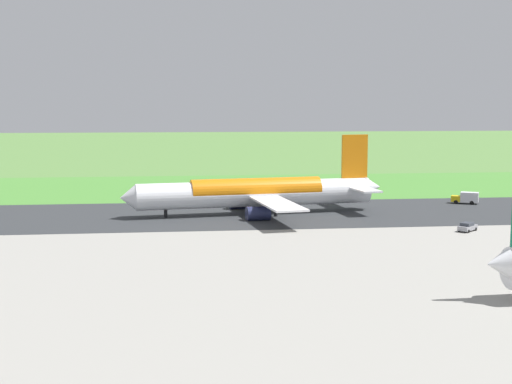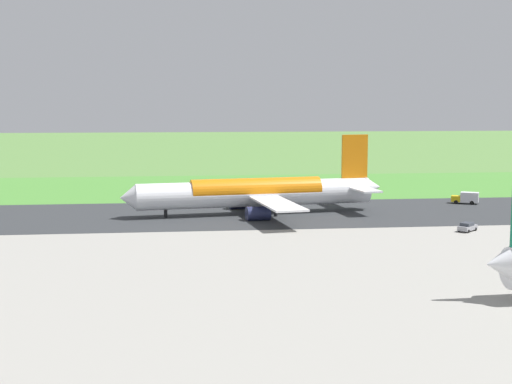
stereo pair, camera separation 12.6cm
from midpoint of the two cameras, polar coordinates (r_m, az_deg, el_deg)
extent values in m
plane|color=#547F3D|center=(142.59, -0.51, -1.80)|extent=(800.00, 800.00, 0.00)
cube|color=#2D3033|center=(142.59, -0.51, -1.79)|extent=(600.00, 36.53, 0.06)
cube|color=gray|center=(75.51, 5.03, -10.02)|extent=(440.00, 110.00, 0.05)
cube|color=#478534|center=(178.54, -1.73, 0.03)|extent=(600.00, 80.00, 0.04)
cylinder|color=white|center=(142.12, -0.03, -0.12)|extent=(48.26, 11.73, 5.20)
cone|color=white|center=(138.11, -10.33, -0.45)|extent=(3.65, 5.30, 4.94)
cone|color=white|center=(150.23, 9.33, 0.41)|extent=(4.07, 4.86, 4.42)
cube|color=orange|center=(148.02, 7.93, 2.87)|extent=(5.62, 1.26, 9.00)
cube|color=white|center=(143.58, 8.72, 0.19)|extent=(5.20, 9.46, 0.36)
cube|color=white|center=(153.69, 7.12, 0.68)|extent=(5.20, 9.46, 0.36)
cube|color=white|center=(131.91, 1.58, -0.87)|extent=(8.96, 22.62, 0.35)
cube|color=white|center=(153.01, -0.68, 0.25)|extent=(8.96, 22.62, 0.35)
cylinder|color=#23284C|center=(134.97, 0.14, -1.75)|extent=(4.84, 3.39, 2.80)
cylinder|color=#23284C|center=(149.38, -1.29, -0.88)|extent=(4.84, 3.39, 2.80)
cylinder|color=black|center=(139.13, -7.33, -1.37)|extent=(0.70, 0.70, 3.42)
cylinder|color=black|center=(139.42, 1.58, -1.30)|extent=(0.70, 0.70, 3.42)
cylinder|color=black|center=(147.05, 0.72, -0.85)|extent=(0.70, 0.70, 3.42)
cylinder|color=orange|center=(142.06, -0.03, 0.09)|extent=(26.87, 8.80, 5.23)
cone|color=white|center=(84.04, 19.06, -5.49)|extent=(3.44, 4.25, 4.10)
cube|color=gold|center=(163.71, 15.83, -0.52)|extent=(2.96, 2.96, 1.30)
cube|color=silver|center=(163.44, 16.81, -0.40)|extent=(4.43, 3.79, 2.20)
cylinder|color=black|center=(162.81, 15.79, -0.79)|extent=(0.94, 0.68, 0.90)
cylinder|color=black|center=(164.78, 15.86, -0.70)|extent=(0.94, 0.68, 0.90)
cylinder|color=black|center=(162.55, 16.99, -0.84)|extent=(0.94, 0.68, 0.90)
cylinder|color=black|center=(164.53, 17.03, -0.75)|extent=(0.94, 0.68, 0.90)
cube|color=gray|center=(128.87, 16.66, -2.77)|extent=(4.34, 4.12, 0.75)
cube|color=#2D333D|center=(128.59, 16.63, -2.49)|extent=(2.77, 2.73, 0.55)
cylinder|color=black|center=(130.54, 16.59, -2.80)|extent=(0.63, 0.59, 0.64)
cylinder|color=black|center=(129.83, 17.26, -2.88)|extent=(0.63, 0.59, 0.64)
cylinder|color=black|center=(128.06, 16.04, -2.98)|extent=(0.63, 0.59, 0.64)
cylinder|color=black|center=(127.33, 16.73, -3.06)|extent=(0.63, 0.59, 0.64)
cylinder|color=slate|center=(179.23, 2.06, 0.41)|extent=(0.10, 0.10, 2.19)
cube|color=red|center=(179.09, 2.06, 0.85)|extent=(0.60, 0.04, 0.60)
cone|color=orange|center=(180.86, -0.04, 0.21)|extent=(0.40, 0.40, 0.55)
camera|label=1|loc=(0.06, -90.03, 0.00)|focal=49.61mm
camera|label=2|loc=(0.06, 89.97, 0.00)|focal=49.61mm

